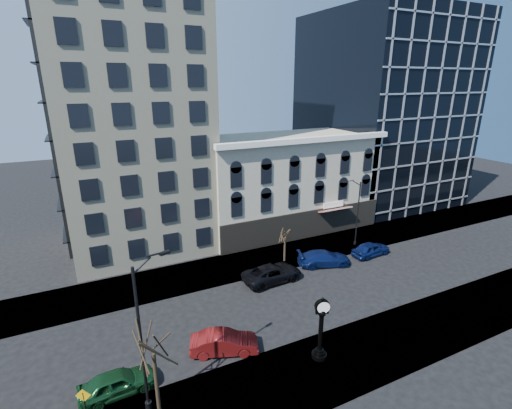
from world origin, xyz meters
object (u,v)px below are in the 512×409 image
warning_sign (84,401)px  car_near_a (117,383)px  street_lamp_near (148,294)px  car_near_b (224,343)px  street_clock (321,331)px

warning_sign → car_near_a: (1.78, 1.81, -1.09)m
street_lamp_near → car_near_a: bearing=121.4°
car_near_a → car_near_b: car_near_b is taller
car_near_a → street_lamp_near: bearing=-134.0°
street_clock → car_near_a: street_clock is taller
street_lamp_near → car_near_a: (-2.16, 1.84, -6.77)m
street_lamp_near → warning_sign: size_ratio=3.87×
street_lamp_near → warning_sign: (-3.95, 0.03, -5.68)m
street_clock → warning_sign: size_ratio=1.88×
car_near_a → car_near_b: (7.29, 0.57, 0.01)m
car_near_a → car_near_b: size_ratio=0.95×
car_near_b → warning_sign: bearing=125.0°
street_clock → car_near_b: 6.90m
street_clock → warning_sign: 14.88m
warning_sign → car_near_b: bearing=36.6°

